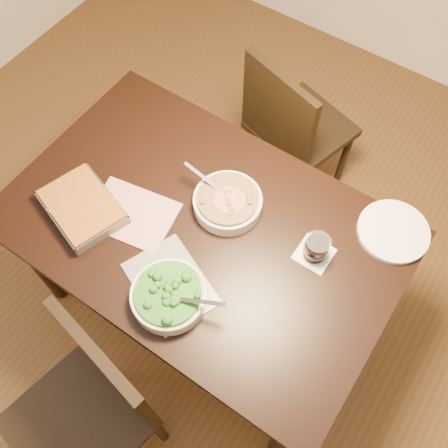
% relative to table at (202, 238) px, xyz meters
% --- Properties ---
extents(ground, '(4.00, 4.00, 0.00)m').
position_rel_table_xyz_m(ground, '(0.00, 0.00, -0.65)').
color(ground, '#4F3416').
rests_on(ground, ground).
extents(table, '(1.40, 0.90, 0.75)m').
position_rel_table_xyz_m(table, '(0.00, 0.00, 0.00)').
color(table, black).
rests_on(table, ground).
extents(magazine_a, '(0.34, 0.27, 0.01)m').
position_rel_table_xyz_m(magazine_a, '(-0.24, -0.10, 0.10)').
color(magazine_a, '#AB313C').
rests_on(magazine_a, table).
extents(magazine_b, '(0.36, 0.32, 0.01)m').
position_rel_table_xyz_m(magazine_b, '(0.04, -0.24, 0.10)').
color(magazine_b, '#222228').
rests_on(magazine_b, table).
extents(coaster, '(0.12, 0.12, 0.00)m').
position_rel_table_xyz_m(coaster, '(0.39, 0.13, 0.10)').
color(coaster, white).
rests_on(coaster, table).
extents(stew_bowl, '(0.28, 0.25, 0.09)m').
position_rel_table_xyz_m(stew_bowl, '(0.03, 0.12, 0.13)').
color(stew_bowl, white).
rests_on(stew_bowl, table).
extents(broccoli_bowl, '(0.28, 0.25, 0.10)m').
position_rel_table_xyz_m(broccoli_bowl, '(0.07, -0.28, 0.13)').
color(broccoli_bowl, white).
rests_on(broccoli_bowl, table).
extents(baking_dish, '(0.35, 0.30, 0.05)m').
position_rel_table_xyz_m(baking_dish, '(-0.39, -0.19, 0.12)').
color(baking_dish, silver).
rests_on(baking_dish, table).
extents(wine_tumbler, '(0.09, 0.09, 0.10)m').
position_rel_table_xyz_m(wine_tumbler, '(0.39, 0.13, 0.15)').
color(wine_tumbler, black).
rests_on(wine_tumbler, coaster).
extents(dinner_plate, '(0.25, 0.25, 0.02)m').
position_rel_table_xyz_m(dinner_plate, '(0.57, 0.36, 0.10)').
color(dinner_plate, silver).
rests_on(dinner_plate, table).
extents(chair_near, '(0.49, 0.49, 0.90)m').
position_rel_table_xyz_m(chair_near, '(0.00, -0.67, -0.15)').
color(chair_near, black).
rests_on(chair_near, ground).
extents(chair_far, '(0.51, 0.51, 0.88)m').
position_rel_table_xyz_m(chair_far, '(-0.05, 0.78, -0.16)').
color(chair_far, black).
rests_on(chair_far, ground).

